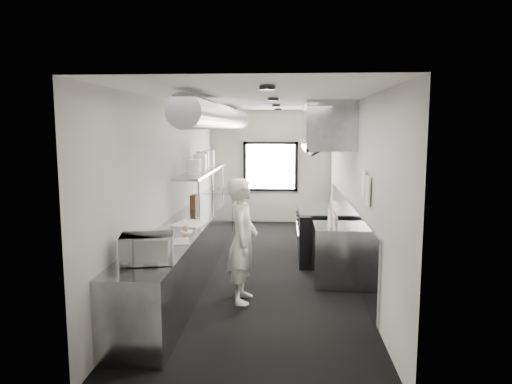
# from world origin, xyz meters

# --- Properties ---
(floor) EXTENTS (3.00, 8.00, 0.01)m
(floor) POSITION_xyz_m (0.00, 0.00, 0.00)
(floor) COLOR black
(floor) RESTS_ON ground
(ceiling) EXTENTS (3.00, 8.00, 0.01)m
(ceiling) POSITION_xyz_m (0.00, 0.00, 2.80)
(ceiling) COLOR white
(ceiling) RESTS_ON wall_back
(wall_back) EXTENTS (3.00, 0.02, 2.80)m
(wall_back) POSITION_xyz_m (0.00, 4.00, 1.40)
(wall_back) COLOR #BAB8B0
(wall_back) RESTS_ON floor
(wall_front) EXTENTS (3.00, 0.02, 2.80)m
(wall_front) POSITION_xyz_m (0.00, -4.00, 1.40)
(wall_front) COLOR #BAB8B0
(wall_front) RESTS_ON floor
(wall_left) EXTENTS (0.02, 8.00, 2.80)m
(wall_left) POSITION_xyz_m (-1.50, 0.00, 1.40)
(wall_left) COLOR #BAB8B0
(wall_left) RESTS_ON floor
(wall_right) EXTENTS (0.02, 8.00, 2.80)m
(wall_right) POSITION_xyz_m (1.50, 0.00, 1.40)
(wall_right) COLOR #BAB8B0
(wall_right) RESTS_ON floor
(wall_cladding) EXTENTS (0.03, 5.50, 1.10)m
(wall_cladding) POSITION_xyz_m (1.48, 0.30, 0.55)
(wall_cladding) COLOR gray
(wall_cladding) RESTS_ON wall_right
(hvac_duct) EXTENTS (0.40, 6.40, 0.40)m
(hvac_duct) POSITION_xyz_m (-0.70, 0.40, 2.55)
(hvac_duct) COLOR gray
(hvac_duct) RESTS_ON ceiling
(service_window) EXTENTS (1.36, 0.05, 1.25)m
(service_window) POSITION_xyz_m (0.00, 3.96, 1.40)
(service_window) COLOR white
(service_window) RESTS_ON wall_back
(exhaust_hood) EXTENTS (0.81, 2.20, 0.88)m
(exhaust_hood) POSITION_xyz_m (1.10, 0.70, 2.39)
(exhaust_hood) COLOR gray
(exhaust_hood) RESTS_ON ceiling
(prep_counter) EXTENTS (0.70, 6.00, 0.90)m
(prep_counter) POSITION_xyz_m (-1.15, -0.50, 0.45)
(prep_counter) COLOR gray
(prep_counter) RESTS_ON floor
(pass_shelf) EXTENTS (0.45, 3.00, 0.68)m
(pass_shelf) POSITION_xyz_m (-1.19, 1.00, 1.54)
(pass_shelf) COLOR gray
(pass_shelf) RESTS_ON prep_counter
(range) EXTENTS (0.88, 1.60, 0.94)m
(range) POSITION_xyz_m (1.04, 0.70, 0.47)
(range) COLOR black
(range) RESTS_ON floor
(bottle_station) EXTENTS (0.65, 0.80, 0.90)m
(bottle_station) POSITION_xyz_m (1.15, -0.70, 0.45)
(bottle_station) COLOR gray
(bottle_station) RESTS_ON floor
(far_work_table) EXTENTS (0.70, 1.20, 0.90)m
(far_work_table) POSITION_xyz_m (-1.15, 3.20, 0.45)
(far_work_table) COLOR gray
(far_work_table) RESTS_ON floor
(notice_sheet_a) EXTENTS (0.02, 0.28, 0.38)m
(notice_sheet_a) POSITION_xyz_m (1.47, -1.20, 1.60)
(notice_sheet_a) COLOR white
(notice_sheet_a) RESTS_ON wall_right
(notice_sheet_b) EXTENTS (0.02, 0.28, 0.38)m
(notice_sheet_b) POSITION_xyz_m (1.47, -1.55, 1.55)
(notice_sheet_b) COLOR white
(notice_sheet_b) RESTS_ON wall_right
(line_cook) EXTENTS (0.42, 0.63, 1.70)m
(line_cook) POSITION_xyz_m (-0.19, -1.55, 0.85)
(line_cook) COLOR silver
(line_cook) RESTS_ON floor
(microwave) EXTENTS (0.60, 0.50, 0.32)m
(microwave) POSITION_xyz_m (-1.12, -2.84, 1.06)
(microwave) COLOR silver
(microwave) RESTS_ON prep_counter
(deli_tub_a) EXTENTS (0.17, 0.17, 0.10)m
(deli_tub_a) POSITION_xyz_m (-1.35, -2.77, 0.95)
(deli_tub_a) COLOR beige
(deli_tub_a) RESTS_ON prep_counter
(deli_tub_b) EXTENTS (0.13, 0.13, 0.09)m
(deli_tub_b) POSITION_xyz_m (-1.28, -2.31, 0.95)
(deli_tub_b) COLOR beige
(deli_tub_b) RESTS_ON prep_counter
(newspaper) EXTENTS (0.39, 0.44, 0.01)m
(newspaper) POSITION_xyz_m (-1.01, -1.88, 0.90)
(newspaper) COLOR silver
(newspaper) RESTS_ON prep_counter
(small_plate) EXTENTS (0.18, 0.18, 0.02)m
(small_plate) POSITION_xyz_m (-1.02, -1.31, 0.91)
(small_plate) COLOR white
(small_plate) RESTS_ON prep_counter
(pastry) EXTENTS (0.09, 0.09, 0.09)m
(pastry) POSITION_xyz_m (-1.02, -1.31, 0.96)
(pastry) COLOR tan
(pastry) RESTS_ON small_plate
(cutting_board) EXTENTS (0.52, 0.63, 0.02)m
(cutting_board) POSITION_xyz_m (-1.08, -0.74, 0.91)
(cutting_board) COLOR silver
(cutting_board) RESTS_ON prep_counter
(knife_block) EXTENTS (0.12, 0.24, 0.25)m
(knife_block) POSITION_xyz_m (-1.28, 0.64, 1.03)
(knife_block) COLOR #4E2B1B
(knife_block) RESTS_ON prep_counter
(plate_stack_a) EXTENTS (0.29, 0.29, 0.26)m
(plate_stack_a) POSITION_xyz_m (-1.18, 0.16, 1.70)
(plate_stack_a) COLOR white
(plate_stack_a) RESTS_ON pass_shelf
(plate_stack_b) EXTENTS (0.28, 0.28, 0.32)m
(plate_stack_b) POSITION_xyz_m (-1.19, 0.76, 1.73)
(plate_stack_b) COLOR white
(plate_stack_b) RESTS_ON pass_shelf
(plate_stack_c) EXTENTS (0.32, 0.32, 0.35)m
(plate_stack_c) POSITION_xyz_m (-1.23, 1.29, 1.74)
(plate_stack_c) COLOR white
(plate_stack_c) RESTS_ON pass_shelf
(plate_stack_d) EXTENTS (0.28, 0.28, 0.34)m
(plate_stack_d) POSITION_xyz_m (-1.18, 1.77, 1.74)
(plate_stack_d) COLOR white
(plate_stack_d) RESTS_ON pass_shelf
(squeeze_bottle_a) EXTENTS (0.08, 0.08, 0.20)m
(squeeze_bottle_a) POSITION_xyz_m (1.11, -1.03, 1.00)
(squeeze_bottle_a) COLOR silver
(squeeze_bottle_a) RESTS_ON bottle_station
(squeeze_bottle_b) EXTENTS (0.08, 0.08, 0.19)m
(squeeze_bottle_b) POSITION_xyz_m (1.07, -0.80, 0.99)
(squeeze_bottle_b) COLOR silver
(squeeze_bottle_b) RESTS_ON bottle_station
(squeeze_bottle_c) EXTENTS (0.06, 0.06, 0.17)m
(squeeze_bottle_c) POSITION_xyz_m (1.14, -0.69, 0.99)
(squeeze_bottle_c) COLOR silver
(squeeze_bottle_c) RESTS_ON bottle_station
(squeeze_bottle_d) EXTENTS (0.07, 0.07, 0.20)m
(squeeze_bottle_d) POSITION_xyz_m (1.12, -0.55, 1.00)
(squeeze_bottle_d) COLOR silver
(squeeze_bottle_d) RESTS_ON bottle_station
(squeeze_bottle_e) EXTENTS (0.07, 0.07, 0.19)m
(squeeze_bottle_e) POSITION_xyz_m (1.09, -0.35, 1.00)
(squeeze_bottle_e) COLOR silver
(squeeze_bottle_e) RESTS_ON bottle_station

